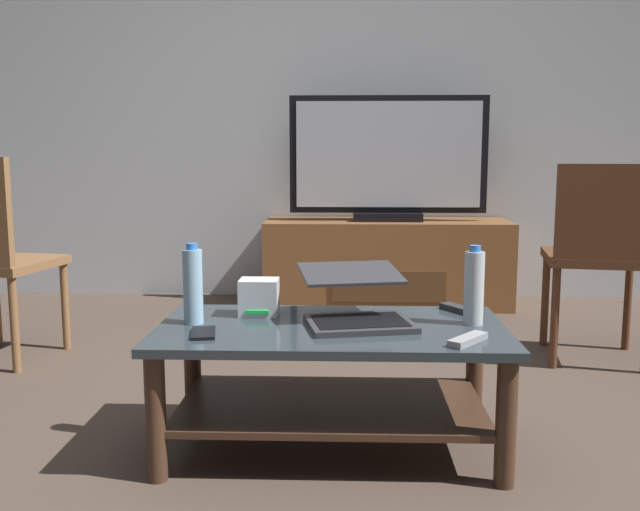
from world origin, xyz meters
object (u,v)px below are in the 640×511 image
Objects in this scene: media_cabinet at (387,263)px; dining_chair at (600,250)px; water_bottle_near at (193,286)px; soundbar_remote at (459,309)px; water_bottle_far at (474,287)px; television at (388,161)px; coffee_table at (331,364)px; tv_remote at (468,340)px; router_box at (259,297)px; cell_phone at (203,333)px; laptop at (356,302)px.

media_cabinet is 1.67× the size of dining_chair.
soundbar_remote is (0.87, 0.19, -0.11)m from water_bottle_near.
water_bottle_far is 0.20m from soundbar_remote.
water_bottle_near is at bearing -108.91° from television.
tv_remote reaches higher than coffee_table.
television is 2.15m from router_box.
tv_remote is (0.39, -0.19, 0.14)m from coffee_table.
coffee_table is 7.81× the size of cell_phone.
dining_chair is 3.56× the size of water_bottle_far.
media_cabinet is at bearing 61.20° from soundbar_remote.
tv_remote is (-0.77, -1.16, -0.10)m from dining_chair.
tv_remote is at bearing -13.92° from water_bottle_near.
television reaches higher than water_bottle_near.
router_box is at bearing 150.51° from coffee_table.
water_bottle_near is (-0.74, -2.16, -0.37)m from television.
laptop is 1.77× the size of water_bottle_near.
cell_phone is 0.78m from tv_remote.
coffee_table is 1.54m from dining_chair.
laptop reaches higher than cell_phone.
water_bottle_near is 1.84× the size of cell_phone.
television reaches higher than tv_remote.
laptop is 0.49m from cell_phone.
dining_chair is 1.64m from router_box.
tv_remote reaches higher than cell_phone.
router_box is 0.72m from tv_remote.
media_cabinet is (0.30, 2.20, -0.01)m from coffee_table.
tv_remote is (0.32, -0.24, -0.05)m from laptop.
soundbar_remote is (0.43, 0.21, 0.14)m from coffee_table.
water_bottle_near reaches higher than laptop.
router_box is (-1.41, -0.83, -0.05)m from dining_chair.
media_cabinet is 2.17m from laptop.
water_bottle_near reaches higher than router_box.
media_cabinet is at bearing 125.30° from dining_chair.
cell_phone is (-0.68, -2.30, -0.48)m from television.
soundbar_remote is (-0.02, 0.17, -0.11)m from water_bottle_far.
coffee_table is 0.91× the size of television.
cell_phone is at bearing 169.55° from soundbar_remote.
media_cabinet is 3.29× the size of laptop.
tv_remote is at bearing -128.24° from soundbar_remote.
cell_phone is at bearing -146.15° from tv_remote.
water_bottle_far is at bearing 1.31° from cell_phone.
water_bottle_far is at bearing 1.35° from water_bottle_near.
router_box is at bearing -149.49° from dining_chair.
media_cabinet is 9.38× the size of tv_remote.
soundbar_remote is (-0.73, -0.76, -0.10)m from dining_chair.
cell_phone is (0.06, -0.14, -0.12)m from water_bottle_near.
television is at bearing 82.13° from coffee_table.
water_bottle_near is at bearing -149.25° from dining_chair.
tv_remote is (0.09, -2.37, -0.48)m from television.
water_bottle_near reaches higher than cell_phone.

